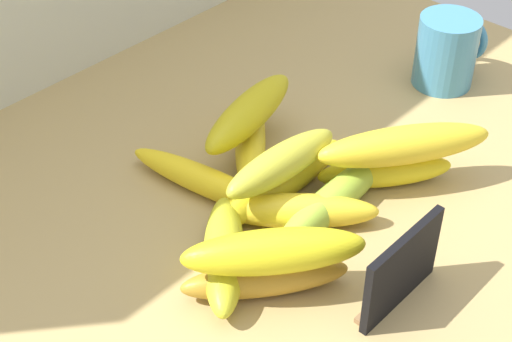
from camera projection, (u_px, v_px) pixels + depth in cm
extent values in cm
cube|color=tan|center=(263.00, 228.00, 85.85)|extent=(110.00, 76.00, 3.00)
cube|color=black|center=(403.00, 268.00, 73.30)|extent=(11.00, 0.80, 8.40)
cube|color=olive|center=(392.00, 293.00, 76.17)|extent=(9.90, 1.20, 0.60)
cylinder|color=teal|center=(446.00, 51.00, 102.73)|extent=(7.82, 7.82, 9.43)
torus|color=teal|center=(466.00, 37.00, 105.54)|extent=(1.00, 6.28, 6.28)
ellipsoid|color=yellow|center=(298.00, 211.00, 83.00)|extent=(14.02, 15.14, 3.71)
ellipsoid|color=yellow|center=(209.00, 183.00, 86.94)|extent=(6.73, 21.04, 3.25)
ellipsoid|color=#9CBD37|center=(335.00, 199.00, 84.50)|extent=(20.71, 4.81, 3.65)
ellipsoid|color=yellow|center=(281.00, 182.00, 86.50)|extent=(19.81, 4.18, 3.92)
ellipsoid|color=#B48527|center=(265.00, 278.00, 75.64)|extent=(15.02, 12.65, 3.52)
ellipsoid|color=yellow|center=(250.00, 140.00, 92.82)|extent=(16.89, 15.85, 3.54)
ellipsoid|color=yellow|center=(385.00, 171.00, 88.25)|extent=(14.06, 12.35, 3.56)
ellipsoid|color=gold|center=(224.00, 254.00, 77.80)|extent=(14.50, 14.18, 4.06)
ellipsoid|color=yellow|center=(274.00, 251.00, 72.91)|extent=(15.95, 14.38, 4.31)
ellipsoid|color=yellow|center=(404.00, 145.00, 85.48)|extent=(18.49, 14.59, 4.26)
ellipsoid|color=gold|center=(281.00, 162.00, 82.92)|extent=(15.41, 4.81, 3.84)
ellipsoid|color=gold|center=(249.00, 113.00, 90.30)|extent=(17.53, 7.72, 4.22)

